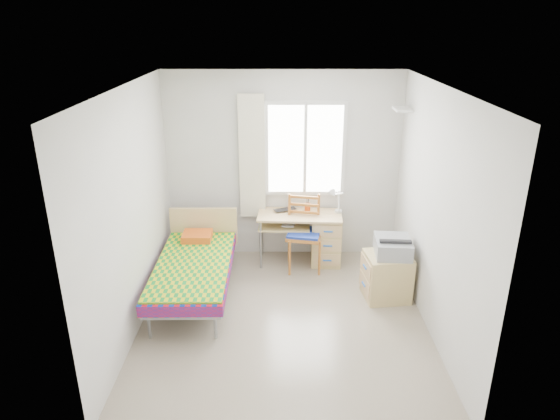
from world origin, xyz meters
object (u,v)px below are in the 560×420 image
at_px(desk, 321,236).
at_px(printer, 393,246).
at_px(bed, 195,265).
at_px(cabinet, 386,276).
at_px(chair, 305,229).

bearing_deg(desk, printer, -47.29).
relative_size(bed, printer, 3.77).
bearing_deg(cabinet, desk, 120.38).
height_order(desk, printer, printer).
distance_m(desk, chair, 0.34).
height_order(chair, printer, chair).
bearing_deg(printer, chair, 146.70).
relative_size(desk, cabinet, 2.01).
relative_size(chair, cabinet, 1.76).
bearing_deg(bed, printer, -1.43).
bearing_deg(cabinet, printer, 24.34).
bearing_deg(desk, chair, -143.23).
bearing_deg(chair, cabinet, -28.65).
distance_m(bed, chair, 1.57).
xyz_separation_m(chair, cabinet, (0.96, -0.80, -0.28)).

